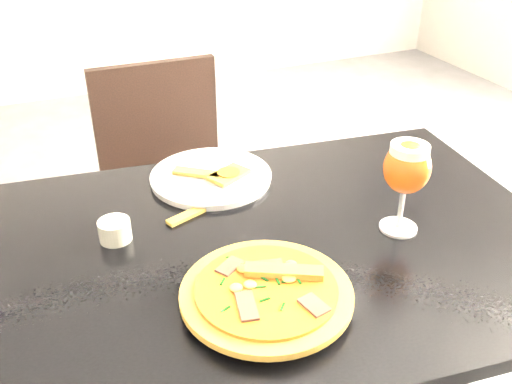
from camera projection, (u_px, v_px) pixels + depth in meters
name	position (u px, v px, depth m)	size (l,w,h in m)	color
dining_table	(264.00, 278.00, 1.18)	(1.28, 0.93, 0.75)	black
chair_far	(172.00, 196.00, 1.80)	(0.41, 0.41, 0.88)	black
plate_main	(274.00, 294.00, 0.99)	(0.26, 0.26, 0.01)	silver
pizza	(267.00, 292.00, 0.97)	(0.30, 0.30, 0.03)	olive
plate_second	(211.00, 177.00, 1.35)	(0.28, 0.28, 0.02)	silver
crust_scraps	(218.00, 174.00, 1.33)	(0.17, 0.13, 0.01)	olive
loose_crust	(188.00, 215.00, 1.21)	(0.10, 0.02, 0.01)	olive
sauce_cup	(115.00, 230.00, 1.13)	(0.06, 0.06, 0.04)	beige
beer_glass	(407.00, 168.00, 1.10)	(0.09, 0.09, 0.20)	silver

